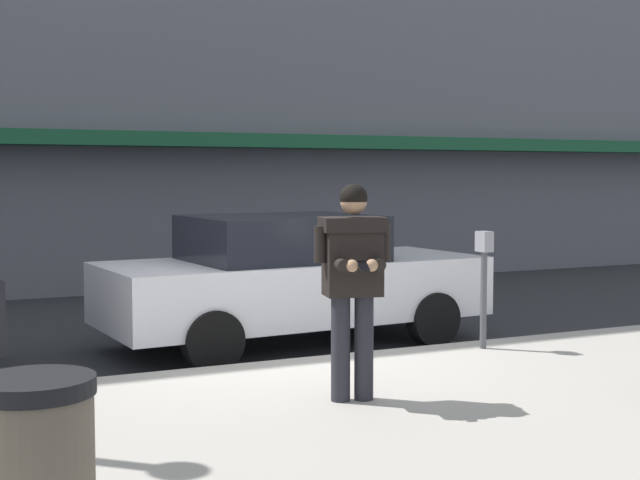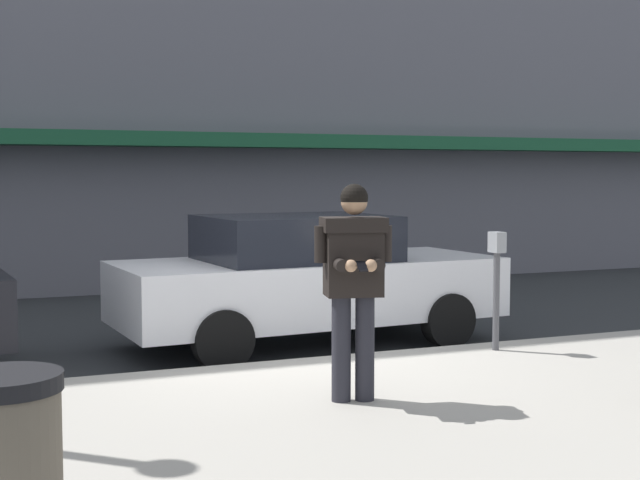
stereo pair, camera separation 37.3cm
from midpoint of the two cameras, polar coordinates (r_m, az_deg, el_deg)
ground_plane at (r=9.34m, az=-4.62°, el=-8.29°), size 80.00×80.00×0.00m
sidewalk at (r=7.33m, az=11.04°, el=-11.29°), size 32.00×5.30×0.14m
curb_paint_line at (r=9.77m, az=0.83°, el=-7.69°), size 28.00×0.12×0.01m
parked_sedan_mid at (r=10.50m, az=-2.86°, el=-2.50°), size 4.62×2.17×1.54m
man_texting_on_phone at (r=7.33m, az=0.66°, el=-1.80°), size 0.64×0.63×1.81m
parking_meter at (r=9.70m, az=9.37°, el=-2.05°), size 0.12×0.18×1.27m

